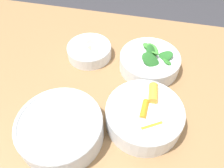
{
  "coord_description": "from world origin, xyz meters",
  "views": [
    {
      "loc": [
        -0.04,
        0.39,
        1.22
      ],
      "look_at": [
        0.05,
        0.01,
        0.76
      ],
      "focal_mm": 35.0,
      "sensor_mm": 36.0,
      "label": 1
    }
  ],
  "objects": [
    {
      "name": "bowl_beans_hotdog",
      "position": [
        0.13,
        0.17,
        0.76
      ],
      "size": [
        0.2,
        0.2,
        0.07
      ],
      "color": "silver",
      "rests_on": "dining_table"
    },
    {
      "name": "bowl_greens",
      "position": [
        -0.04,
        -0.11,
        0.76
      ],
      "size": [
        0.18,
        0.18,
        0.09
      ],
      "color": "silver",
      "rests_on": "dining_table"
    },
    {
      "name": "bowl_carrots",
      "position": [
        -0.05,
        0.09,
        0.76
      ],
      "size": [
        0.19,
        0.19,
        0.08
      ],
      "color": "silver",
      "rests_on": "dining_table"
    },
    {
      "name": "bowl_cookies",
      "position": [
        0.15,
        -0.12,
        0.75
      ],
      "size": [
        0.14,
        0.14,
        0.04
      ],
      "color": "silver",
      "rests_on": "dining_table"
    },
    {
      "name": "dining_table",
      "position": [
        0.0,
        0.0,
        0.62
      ],
      "size": [
        1.3,
        0.78,
        0.73
      ],
      "color": "olive",
      "rests_on": "ground_plane"
    }
  ]
}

